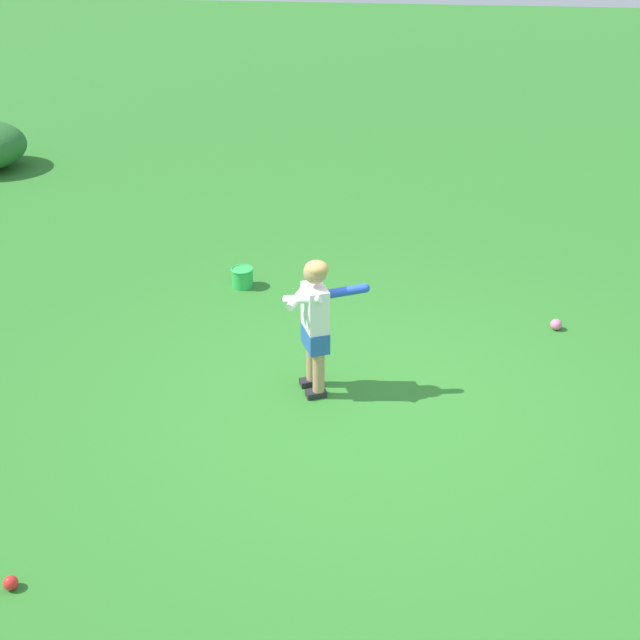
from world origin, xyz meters
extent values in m
plane|color=#2D7528|center=(0.00, 0.00, 0.00)|extent=(40.00, 40.00, 0.00)
cube|color=#232328|center=(-0.44, 0.05, 0.03)|extent=(0.17, 0.14, 0.05)
cylinder|color=tan|center=(-0.42, 0.05, 0.21)|extent=(0.09, 0.09, 0.34)
cube|color=#232328|center=(-0.51, 0.20, 0.03)|extent=(0.17, 0.14, 0.05)
cylinder|color=tan|center=(-0.49, 0.21, 0.21)|extent=(0.09, 0.09, 0.34)
cube|color=#2856A8|center=(-0.46, 0.13, 0.46)|extent=(0.25, 0.31, 0.16)
cube|color=white|center=(-0.46, 0.13, 0.71)|extent=(0.24, 0.29, 0.34)
sphere|color=tan|center=(-0.46, 0.13, 1.00)|extent=(0.17, 0.17, 0.17)
ellipsoid|color=tan|center=(-0.45, 0.13, 1.02)|extent=(0.23, 0.23, 0.11)
sphere|color=blue|center=(-0.58, 0.08, 0.80)|extent=(0.04, 0.04, 0.04)
cylinder|color=black|center=(-0.49, 0.09, 0.81)|extent=(0.14, 0.05, 0.05)
cylinder|color=blue|center=(-0.26, 0.14, 0.85)|extent=(0.35, 0.14, 0.11)
sphere|color=blue|center=(-0.10, 0.18, 0.87)|extent=(0.07, 0.07, 0.07)
cylinder|color=white|center=(-0.54, 0.06, 0.81)|extent=(0.31, 0.17, 0.14)
cylinder|color=white|center=(-0.57, 0.12, 0.81)|extent=(0.18, 0.31, 0.14)
sphere|color=pink|center=(1.49, 1.33, 0.05)|extent=(0.10, 0.10, 0.10)
sphere|color=red|center=(-1.89, -2.09, 0.04)|extent=(0.08, 0.08, 0.08)
cylinder|color=green|center=(-1.36, 1.85, 0.09)|extent=(0.20, 0.20, 0.18)
torus|color=green|center=(-1.36, 1.85, 0.18)|extent=(0.22, 0.22, 0.02)
camera|label=1|loc=(0.23, -5.41, 3.61)|focal=48.54mm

